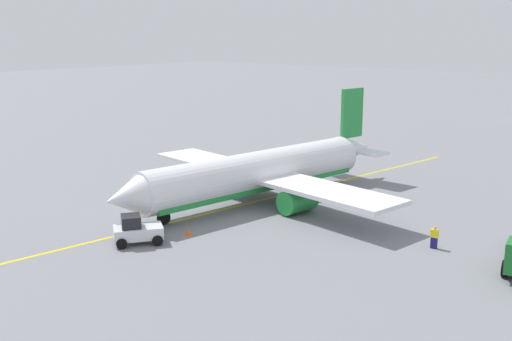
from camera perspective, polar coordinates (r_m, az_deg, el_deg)
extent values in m
plane|color=slate|center=(56.46, 0.00, -2.97)|extent=(400.00, 400.00, 0.00)
cylinder|color=white|center=(55.74, 0.00, -0.12)|extent=(24.82, 7.44, 3.75)
cube|color=#238C3D|center=(55.98, 0.00, -1.15)|extent=(23.37, 6.56, 1.05)
cone|color=white|center=(48.02, -12.23, -2.57)|extent=(3.92, 4.08, 3.60)
cone|color=white|center=(65.87, 9.33, 2.07)|extent=(5.20, 3.88, 3.19)
cube|color=#238C3D|center=(64.73, 9.07, 5.39)|extent=(3.22, 0.84, 5.20)
cube|color=white|center=(65.34, 8.95, 2.02)|extent=(3.65, 8.67, 0.24)
cube|color=white|center=(56.50, 0.76, -0.43)|extent=(9.20, 29.72, 0.36)
cylinder|color=#238C3D|center=(52.67, 3.94, -2.87)|extent=(3.48, 2.56, 2.10)
cylinder|color=#238C3D|center=(60.13, -3.16, -0.86)|extent=(3.48, 2.56, 2.10)
cylinder|color=#4C4C51|center=(50.18, -8.75, -3.80)|extent=(0.24, 0.24, 1.20)
cylinder|color=black|center=(50.36, -8.73, -4.46)|extent=(1.15, 0.56, 1.10)
cylinder|color=#4C4C51|center=(55.66, 3.32, -2.00)|extent=(0.24, 0.24, 1.20)
cylinder|color=black|center=(55.82, 3.31, -2.59)|extent=(1.15, 0.56, 1.10)
cylinder|color=#4C4C51|center=(59.33, -0.23, -1.03)|extent=(0.24, 0.24, 1.20)
cylinder|color=black|center=(59.47, -0.23, -1.59)|extent=(1.15, 0.56, 1.10)
cylinder|color=black|center=(42.68, 22.48, -8.56)|extent=(1.14, 0.53, 1.10)
cube|color=silver|center=(46.25, -11.09, -5.75)|extent=(4.10, 3.70, 0.90)
cube|color=black|center=(45.94, -11.76, -4.73)|extent=(2.06, 2.11, 0.90)
cylinder|color=black|center=(47.45, -9.60, -5.78)|extent=(0.83, 0.70, 0.80)
cylinder|color=black|center=(45.56, -9.31, -6.56)|extent=(0.83, 0.70, 0.80)
cylinder|color=black|center=(47.27, -12.74, -5.99)|extent=(0.83, 0.70, 0.80)
cylinder|color=black|center=(45.38, -12.60, -6.79)|extent=(0.83, 0.70, 0.80)
cube|color=navy|center=(46.36, 16.49, -6.56)|extent=(0.35, 0.46, 0.85)
cube|color=yellow|center=(46.13, 16.54, -5.71)|extent=(0.40, 0.55, 0.60)
sphere|color=tan|center=(45.99, 16.58, -5.19)|extent=(0.24, 0.24, 0.24)
cone|color=#F2590F|center=(47.52, -6.40, -5.78)|extent=(0.53, 0.53, 0.58)
cube|color=yellow|center=(56.46, 0.00, -2.96)|extent=(61.68, 9.77, 0.01)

